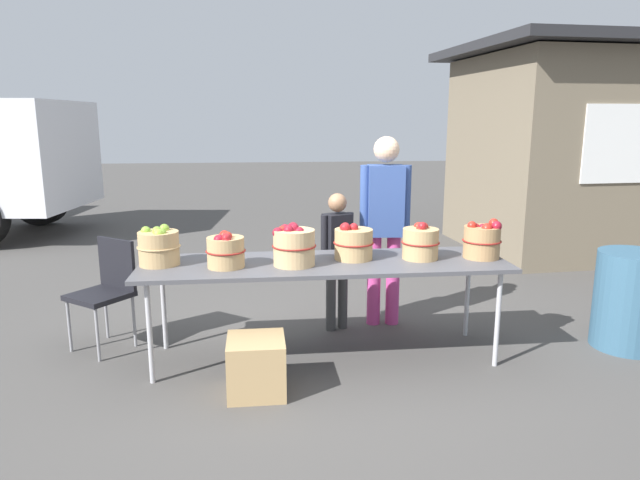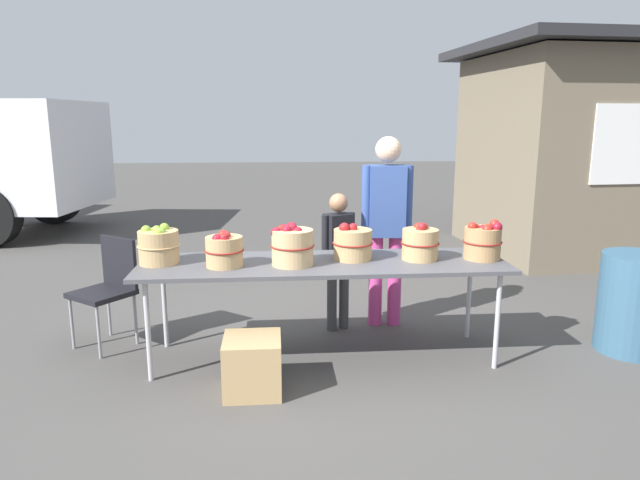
# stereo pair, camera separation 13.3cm
# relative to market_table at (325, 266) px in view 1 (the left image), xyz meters

# --- Properties ---
(ground_plane) EXTENTS (40.00, 40.00, 0.00)m
(ground_plane) POSITION_rel_market_table_xyz_m (0.00, 0.00, -0.71)
(ground_plane) COLOR #474442
(market_table) EXTENTS (2.70, 0.76, 0.75)m
(market_table) POSITION_rel_market_table_xyz_m (0.00, 0.00, 0.00)
(market_table) COLOR #4C4C51
(market_table) RESTS_ON ground
(apple_basket_green_0) EXTENTS (0.31, 0.31, 0.29)m
(apple_basket_green_0) POSITION_rel_market_table_xyz_m (-1.19, 0.05, 0.17)
(apple_basket_green_0) COLOR tan
(apple_basket_green_0) RESTS_ON market_table
(apple_basket_red_0) EXTENTS (0.28, 0.28, 0.26)m
(apple_basket_red_0) POSITION_rel_market_table_xyz_m (-0.71, -0.08, 0.16)
(apple_basket_red_0) COLOR tan
(apple_basket_red_0) RESTS_ON market_table
(apple_basket_red_1) EXTENTS (0.32, 0.32, 0.31)m
(apple_basket_red_1) POSITION_rel_market_table_xyz_m (-0.23, -0.07, 0.18)
(apple_basket_red_1) COLOR tan
(apple_basket_red_1) RESTS_ON market_table
(apple_basket_red_2) EXTENTS (0.31, 0.31, 0.28)m
(apple_basket_red_2) POSITION_rel_market_table_xyz_m (0.22, 0.06, 0.16)
(apple_basket_red_2) COLOR tan
(apple_basket_red_2) RESTS_ON market_table
(apple_basket_red_3) EXTENTS (0.29, 0.29, 0.28)m
(apple_basket_red_3) POSITION_rel_market_table_xyz_m (0.73, 0.02, 0.16)
(apple_basket_red_3) COLOR tan
(apple_basket_red_3) RESTS_ON market_table
(apple_basket_red_4) EXTENTS (0.29, 0.29, 0.30)m
(apple_basket_red_4) POSITION_rel_market_table_xyz_m (1.20, -0.01, 0.17)
(apple_basket_red_4) COLOR #A87F51
(apple_basket_red_4) RESTS_ON market_table
(vendor_adult) EXTENTS (0.43, 0.24, 1.64)m
(vendor_adult) POSITION_rel_market_table_xyz_m (0.60, 0.66, 0.25)
(vendor_adult) COLOR #CC3F8C
(vendor_adult) RESTS_ON ground
(child_customer) EXTENTS (0.29, 0.23, 1.18)m
(child_customer) POSITION_rel_market_table_xyz_m (0.18, 0.58, -0.02)
(child_customer) COLOR #3F3F3F
(child_customer) RESTS_ON ground
(food_kiosk) EXTENTS (3.68, 3.12, 2.74)m
(food_kiosk) POSITION_rel_market_table_xyz_m (3.99, 3.37, 0.67)
(food_kiosk) COLOR #726651
(food_kiosk) RESTS_ON ground
(folding_chair) EXTENTS (0.56, 0.56, 0.86)m
(folding_chair) POSITION_rel_market_table_xyz_m (-1.67, 0.40, -0.21)
(folding_chair) COLOR black
(folding_chair) RESTS_ON ground
(trash_barrel) EXTENTS (0.54, 0.54, 0.77)m
(trash_barrel) POSITION_rel_market_table_xyz_m (2.42, -0.07, -0.33)
(trash_barrel) COLOR #335972
(trash_barrel) RESTS_ON ground
(produce_crate) EXTENTS (0.38, 0.38, 0.38)m
(produce_crate) POSITION_rel_market_table_xyz_m (-0.52, -0.52, -0.53)
(produce_crate) COLOR tan
(produce_crate) RESTS_ON ground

